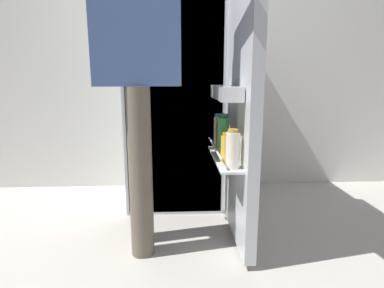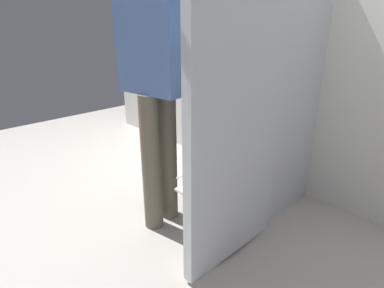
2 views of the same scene
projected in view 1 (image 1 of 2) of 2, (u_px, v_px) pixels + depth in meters
The scene contains 4 objects.
ground_plane at pixel (175, 232), 1.89m from camera, with size 6.06×6.06×0.00m, color #B7B2A8.
kitchen_wall at pixel (174, 36), 2.52m from camera, with size 4.40×0.10×2.51m, color silver.
refrigerator at pixel (179, 95), 2.20m from camera, with size 0.72×1.27×1.60m.
person at pixel (138, 48), 1.52m from camera, with size 0.62×0.70×1.76m.
Camera 1 is at (0.02, -1.74, 0.92)m, focal length 29.05 mm.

